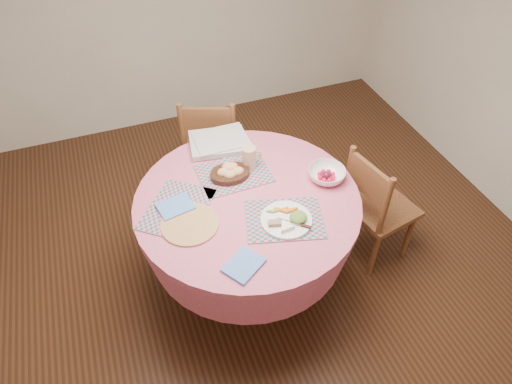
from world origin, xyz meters
TOP-DOWN VIEW (x-y plane):
  - ground at (0.00, 0.00)m, footprint 4.00×4.00m
  - room_envelope at (0.00, 0.00)m, footprint 4.01×4.01m
  - dining_table at (0.00, 0.00)m, footprint 1.24×1.24m
  - chair_right at (0.83, -0.05)m, footprint 0.45×0.46m
  - chair_back at (0.04, 0.87)m, footprint 0.53×0.52m
  - placemat_front at (0.13, -0.22)m, footprint 0.47×0.40m
  - placemat_left at (-0.38, 0.05)m, footprint 0.48×0.50m
  - placemat_back at (-0.01, 0.21)m, footprint 0.41×0.31m
  - wicker_trivet at (-0.34, -0.08)m, footprint 0.30×0.30m
  - napkin_near at (-0.17, -0.42)m, footprint 0.23×0.22m
  - napkin_far at (-0.38, 0.06)m, footprint 0.20×0.17m
  - dinner_plate at (0.14, -0.24)m, footprint 0.27×0.27m
  - bread_bowl at (-0.03, 0.20)m, footprint 0.23×0.23m
  - latte_mug at (0.10, 0.24)m, footprint 0.12×0.08m
  - fruit_bowl at (0.47, -0.01)m, footprint 0.27×0.27m
  - newspaper_stack at (-0.01, 0.50)m, footprint 0.38×0.32m

SIDE VIEW (x-z plane):
  - ground at x=0.00m, z-range 0.00..0.00m
  - chair_right at x=0.83m, z-range 0.02..0.87m
  - chair_back at x=0.04m, z-range 0.02..0.91m
  - dining_table at x=0.00m, z-range 0.18..0.93m
  - placemat_front at x=0.13m, z-range 0.75..0.76m
  - placemat_left at x=-0.38m, z-range 0.75..0.76m
  - placemat_back at x=-0.01m, z-range 0.75..0.76m
  - wicker_trivet at x=-0.34m, z-range 0.75..0.76m
  - napkin_near at x=-0.17m, z-range 0.75..0.76m
  - napkin_far at x=-0.38m, z-range 0.76..0.77m
  - dinner_plate at x=0.14m, z-range 0.75..0.80m
  - newspaper_stack at x=-0.01m, z-range 0.76..0.80m
  - fruit_bowl at x=0.47m, z-range 0.75..0.82m
  - bread_bowl at x=-0.03m, z-range 0.75..0.83m
  - latte_mug at x=0.10m, z-range 0.76..0.89m
  - room_envelope at x=0.00m, z-range 0.36..3.07m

